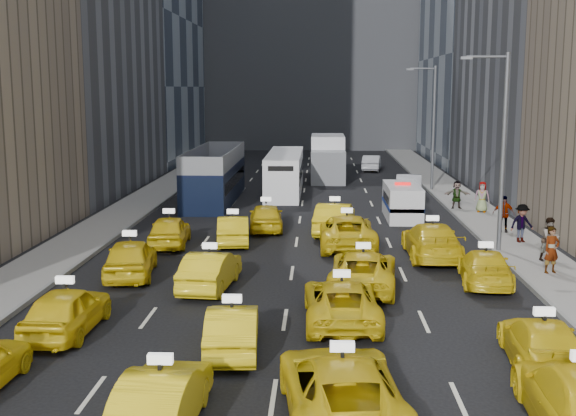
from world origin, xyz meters
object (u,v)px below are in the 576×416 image
Objects in this scene: taxi_2 at (342,389)px; taxi_1 at (162,399)px; box_truck at (328,158)px; pedestrian_0 at (552,250)px; city_bus at (285,173)px; nypd_van at (402,202)px; double_decker at (215,175)px.

taxi_1 is at bearing 1.72° from taxi_2.
box_truck reaches higher than taxi_1.
pedestrian_0 is at bearing -130.74° from taxi_1.
taxi_2 is at bearing -82.80° from box_truck.
pedestrian_0 is (8.58, -30.41, -0.68)m from box_truck.
city_bus is (0.99, 36.32, 0.72)m from taxi_1.
taxi_1 is 0.77× the size of taxi_2.
nypd_van reaches higher than pedestrian_0.
taxi_1 is at bearing -92.18° from city_bus.
taxi_2 is 26.21m from nypd_van.
box_truck is at bearing -96.47° from taxi_2.
taxi_1 is at bearing -87.96° from box_truck.
city_bus is at bearing -89.34° from taxi_1.
box_truck reaches higher than nypd_van.
box_truck reaches higher than double_decker.
box_truck is (0.16, 43.50, 0.99)m from taxi_2.
box_truck is at bearing 104.25° from nypd_van.
double_decker reaches higher than pedestrian_0.
nypd_van is 13.53m from pedestrian_0.
pedestrian_0 is at bearing -69.43° from nypd_van.
taxi_2 is 2.98× the size of pedestrian_0.
nypd_van is 12.28m from city_bus.
nypd_van is 2.62× the size of pedestrian_0.
nypd_van is at bearing -105.60° from taxi_2.
pedestrian_0 is (16.18, -18.70, -0.63)m from double_decker.
nypd_van is 0.44× the size of city_bus.
box_truck reaches higher than pedestrian_0.
city_bus is at bearing 96.83° from pedestrian_0.
nypd_van is 0.40× the size of double_decker.
nypd_van is (4.25, 25.86, 0.17)m from taxi_2.
city_bus is at bearing 48.90° from double_decker.
pedestrian_0 is (8.74, 13.10, 0.31)m from taxi_2.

